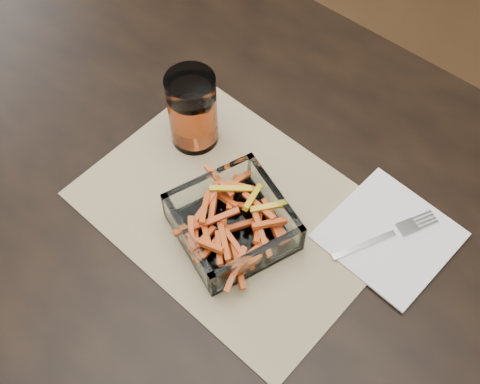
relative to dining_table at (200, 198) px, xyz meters
name	(u,v)px	position (x,y,z in m)	size (l,w,h in m)	color
dining_table	(200,198)	(0.00, 0.00, 0.00)	(1.60, 0.90, 0.75)	black
placemat	(234,210)	(0.10, -0.02, 0.09)	(0.45, 0.33, 0.00)	tan
glass_bowl	(232,224)	(0.12, -0.05, 0.12)	(0.20, 0.20, 0.06)	white
tumbler	(193,112)	(-0.04, 0.04, 0.15)	(0.08, 0.08, 0.14)	white
napkin	(389,235)	(0.30, 0.09, 0.09)	(0.17, 0.17, 0.00)	white
fork	(389,235)	(0.30, 0.09, 0.10)	(0.09, 0.16, 0.00)	silver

